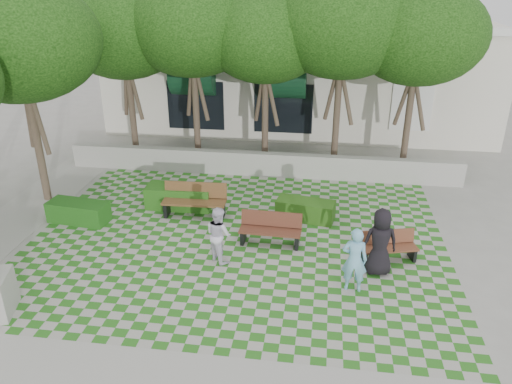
# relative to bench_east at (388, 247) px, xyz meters

# --- Properties ---
(ground) EXTENTS (90.00, 90.00, 0.00)m
(ground) POSITION_rel_bench_east_xyz_m (-4.24, -0.62, -0.40)
(ground) COLOR gray
(ground) RESTS_ON ground
(lawn) EXTENTS (12.00, 12.00, 0.00)m
(lawn) POSITION_rel_bench_east_xyz_m (-4.24, 0.38, -0.39)
(lawn) COLOR #2B721E
(lawn) RESTS_ON ground
(sidewalk_west) EXTENTS (2.00, 12.00, 0.01)m
(sidewalk_west) POSITION_rel_bench_east_xyz_m (-11.44, 0.38, -0.39)
(sidewalk_west) COLOR #9E9B93
(sidewalk_west) RESTS_ON ground
(retaining_wall) EXTENTS (15.00, 0.36, 0.90)m
(retaining_wall) POSITION_rel_bench_east_xyz_m (-4.24, 5.58, 0.05)
(retaining_wall) COLOR #9E9B93
(retaining_wall) RESTS_ON ground
(bench_east) EXTENTS (1.64, 0.91, 0.82)m
(bench_east) POSITION_rel_bench_east_xyz_m (0.00, 0.00, 0.00)
(bench_east) COLOR brown
(bench_east) RESTS_ON ground
(bench_mid) EXTENTS (1.79, 0.65, 0.93)m
(bench_mid) POSITION_rel_bench_east_xyz_m (-3.26, 0.43, 0.05)
(bench_mid) COLOR #52291C
(bench_mid) RESTS_ON ground
(bench_west) EXTENTS (2.04, 0.74, 1.06)m
(bench_west) POSITION_rel_bench_east_xyz_m (-5.87, 1.89, 0.12)
(bench_west) COLOR brown
(bench_west) RESTS_ON ground
(hedge_midright) EXTENTS (1.91, 1.03, 0.64)m
(hedge_midright) POSITION_rel_bench_east_xyz_m (-2.34, 2.11, -0.08)
(hedge_midright) COLOR #234E15
(hedge_midright) RESTS_ON ground
(hedge_midleft) EXTENTS (2.17, 0.89, 0.75)m
(hedge_midleft) POSITION_rel_bench_east_xyz_m (-6.53, 2.39, -0.02)
(hedge_midleft) COLOR #1F5015
(hedge_midleft) RESTS_ON ground
(hedge_west) EXTENTS (1.95, 0.96, 0.66)m
(hedge_west) POSITION_rel_bench_east_xyz_m (-9.38, 0.95, -0.07)
(hedge_west) COLOR #194E14
(hedge_west) RESTS_ON ground
(person_blue) EXTENTS (0.65, 0.44, 1.71)m
(person_blue) POSITION_rel_bench_east_xyz_m (-0.99, -1.56, 0.46)
(person_blue) COLOR #77B9DA
(person_blue) RESTS_ON ground
(person_dark) EXTENTS (0.96, 0.70, 1.83)m
(person_dark) POSITION_rel_bench_east_xyz_m (-0.31, -0.70, 0.52)
(person_dark) COLOR black
(person_dark) RESTS_ON ground
(person_white) EXTENTS (0.97, 0.95, 1.57)m
(person_white) POSITION_rel_bench_east_xyz_m (-4.54, -0.65, 0.39)
(person_white) COLOR silver
(person_white) RESTS_ON ground
(tree_row) EXTENTS (17.70, 13.40, 7.41)m
(tree_row) POSITION_rel_bench_east_xyz_m (-6.11, 5.33, 4.78)
(tree_row) COLOR #47382B
(tree_row) RESTS_ON ground
(building) EXTENTS (18.00, 8.92, 5.15)m
(building) POSITION_rel_bench_east_xyz_m (-3.31, 13.46, 2.12)
(building) COLOR beige
(building) RESTS_ON ground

